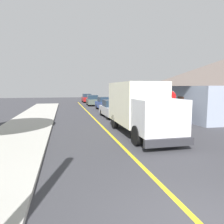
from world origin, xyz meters
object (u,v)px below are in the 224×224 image
stop_sign (171,102)px  house_across_street (223,87)px  parked_van_across (163,113)px  parked_car_furthest (87,98)px  parked_car_near (112,109)px  parked_car_far (93,101)px  parked_car_mid (105,104)px  box_truck (139,105)px

stop_sign → house_across_street: size_ratio=0.24×
house_across_street → parked_van_across: bearing=-167.1°
parked_car_furthest → stop_sign: size_ratio=1.67×
parked_car_furthest → house_across_street: house_across_street is taller
stop_sign → parked_car_near: bearing=111.6°
parked_car_furthest → parked_van_across: bearing=-82.3°
parked_car_far → house_across_street: 19.59m
parked_car_mid → house_across_street: size_ratio=0.40×
parked_car_near → parked_car_furthest: bearing=90.3°
parked_car_near → stop_sign: (2.62, -6.60, 1.06)m
box_truck → parked_car_near: box_truck is taller
parked_car_furthest → stop_sign: bearing=-84.4°
parked_car_near → stop_sign: stop_sign is taller
box_truck → parked_car_mid: 14.37m
box_truck → parked_van_across: bearing=45.9°
parked_van_across → house_across_street: (7.04, 1.61, 2.13)m
house_across_street → box_truck: bearing=-153.9°
box_truck → stop_sign: (2.68, 0.95, 0.09)m
parked_car_near → parked_van_across: same height
stop_sign → house_across_street: house_across_street is taller
parked_car_far → parked_car_mid: bearing=-85.2°
parked_car_mid → parked_van_across: size_ratio=1.01×
parked_car_mid → parked_car_furthest: size_ratio=1.01×
parked_car_far → parked_car_furthest: size_ratio=1.01×
box_truck → parked_car_near: bearing=89.6°
box_truck → parked_van_across: size_ratio=1.62×
parked_car_far → stop_sign: 20.83m
parked_car_near → house_across_street: (10.38, -2.44, 2.13)m
stop_sign → box_truck: bearing=-160.4°
house_across_street → parked_car_furthest: bearing=113.8°
parked_car_near → parked_van_across: bearing=-50.5°
parked_car_mid → house_across_street: (9.77, -9.20, 2.13)m
box_truck → stop_sign: box_truck is taller
parked_car_mid → parked_van_across: bearing=-75.8°
box_truck → parked_car_furthest: (-0.06, 28.97, -0.97)m
box_truck → stop_sign: 2.85m
parked_car_far → parked_car_furthest: 7.38m
parked_car_far → parked_van_across: (3.35, -18.08, 0.00)m
parked_car_near → parked_van_across: 5.25m
parked_car_mid → parked_car_furthest: bearing=92.8°
parked_car_far → parked_car_furthest: same height
parked_car_furthest → parked_car_near: bearing=-89.7°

